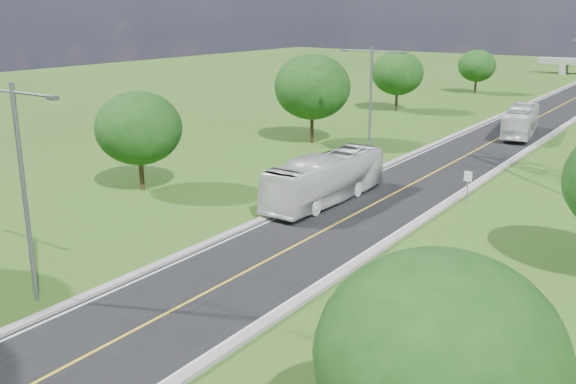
{
  "coord_description": "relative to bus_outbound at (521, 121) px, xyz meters",
  "views": [
    {
      "loc": [
        18.92,
        -3.83,
        12.96
      ],
      "look_at": [
        -0.76,
        24.94,
        3.0
      ],
      "focal_mm": 40.0,
      "sensor_mm": 36.0,
      "label": 1
    }
  ],
  "objects": [
    {
      "name": "road",
      "position": [
        -1.37,
        0.74,
        -1.58
      ],
      "size": [
        8.0,
        150.0,
        0.06
      ],
      "primitive_type": "cube",
      "color": "black",
      "rests_on": "ground"
    },
    {
      "name": "tree_ld",
      "position": [
        -18.37,
        8.74,
        3.34
      ],
      "size": [
        6.72,
        6.72,
        7.82
      ],
      "color": "black",
      "rests_on": "ground"
    },
    {
      "name": "tree_lc",
      "position": [
        -16.37,
        -15.26,
        3.96
      ],
      "size": [
        7.56,
        7.56,
        8.79
      ],
      "color": "black",
      "rests_on": "ground"
    },
    {
      "name": "streetlight_near_left",
      "position": [
        -7.37,
        -53.26,
        4.33
      ],
      "size": [
        5.9,
        0.25,
        10.0
      ],
      "color": "slate",
      "rests_on": "ground"
    },
    {
      "name": "curb_left",
      "position": [
        -5.62,
        0.74,
        -1.5
      ],
      "size": [
        0.5,
        150.0,
        0.22
      ],
      "primitive_type": "cube",
      "color": "gray",
      "rests_on": "ground"
    },
    {
      "name": "bus_inbound",
      "position": [
        -4.46,
        -32.31,
        0.1
      ],
      "size": [
        3.05,
        11.9,
        3.3
      ],
      "primitive_type": "imported",
      "rotation": [
        0.0,
        0.0,
        -0.02
      ],
      "color": "silver",
      "rests_on": "road"
    },
    {
      "name": "tree_ra",
      "position": [
        12.63,
        -55.26,
        3.03
      ],
      "size": [
        6.3,
        6.3,
        7.33
      ],
      "color": "black",
      "rests_on": "ground"
    },
    {
      "name": "curb_right",
      "position": [
        2.88,
        0.74,
        -1.5
      ],
      "size": [
        0.5,
        150.0,
        0.22
      ],
      "primitive_type": "cube",
      "color": "gray",
      "rests_on": "ground"
    },
    {
      "name": "tree_lb",
      "position": [
        -17.37,
        -37.26,
        3.03
      ],
      "size": [
        6.3,
        6.3,
        7.33
      ],
      "color": "black",
      "rests_on": "ground"
    },
    {
      "name": "tree_le",
      "position": [
        -15.87,
        32.74,
        2.72
      ],
      "size": [
        5.88,
        5.88,
        6.84
      ],
      "color": "black",
      "rests_on": "ground"
    },
    {
      "name": "bus_outbound",
      "position": [
        0.0,
        0.0,
        0.0
      ],
      "size": [
        4.3,
        11.41,
        3.1
      ],
      "primitive_type": "imported",
      "rotation": [
        0.0,
        0.0,
        3.3
      ],
      "color": "silver",
      "rests_on": "road"
    },
    {
      "name": "ground",
      "position": [
        -1.37,
        -5.26,
        -1.61
      ],
      "size": [
        260.0,
        260.0,
        0.0
      ],
      "primitive_type": "plane",
      "color": "#345517",
      "rests_on": "ground"
    },
    {
      "name": "speed_limit_sign",
      "position": [
        3.83,
        -27.27,
        -0.01
      ],
      "size": [
        0.55,
        0.09,
        2.4
      ],
      "color": "slate",
      "rests_on": "ground"
    },
    {
      "name": "streetlight_mid_left",
      "position": [
        -7.37,
        -20.26,
        4.33
      ],
      "size": [
        5.9,
        0.25,
        10.0
      ],
      "color": "slate",
      "rests_on": "ground"
    }
  ]
}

